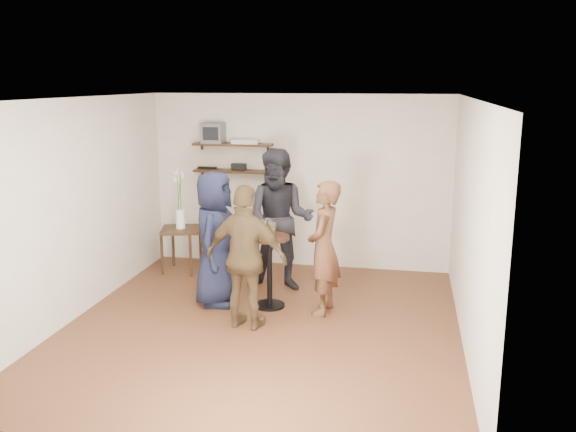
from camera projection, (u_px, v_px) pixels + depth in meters
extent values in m
cube|color=#4D2C18|center=(261.00, 329.00, 7.05)|extent=(4.50, 5.00, 0.04)
cube|color=white|center=(259.00, 97.00, 6.47)|extent=(4.50, 5.00, 0.04)
cube|color=silver|center=(300.00, 181.00, 9.17)|extent=(4.50, 0.04, 2.60)
cube|color=silver|center=(176.00, 294.00, 4.35)|extent=(4.50, 0.04, 2.60)
cube|color=silver|center=(74.00, 209.00, 7.19)|extent=(0.04, 5.00, 2.60)
cube|color=silver|center=(472.00, 227.00, 6.33)|extent=(0.04, 5.00, 2.60)
cube|color=black|center=(233.00, 144.00, 9.10)|extent=(1.20, 0.25, 0.04)
cube|color=black|center=(233.00, 171.00, 9.19)|extent=(1.20, 0.25, 0.04)
cube|color=#59595B|center=(214.00, 133.00, 9.12)|extent=(0.32, 0.30, 0.30)
cube|color=silver|center=(246.00, 142.00, 9.05)|extent=(0.40, 0.24, 0.06)
cube|color=black|center=(239.00, 167.00, 9.16)|extent=(0.22, 0.10, 0.10)
cube|color=black|center=(207.00, 168.00, 9.31)|extent=(0.30, 0.05, 0.03)
cube|color=black|center=(181.00, 230.00, 8.98)|extent=(0.67, 0.67, 0.04)
cylinder|color=black|center=(162.00, 254.00, 8.88)|extent=(0.04, 0.04, 0.61)
cylinder|color=black|center=(190.00, 256.00, 8.80)|extent=(0.04, 0.04, 0.61)
cylinder|color=black|center=(173.00, 246.00, 9.30)|extent=(0.04, 0.04, 0.61)
cylinder|color=black|center=(201.00, 248.00, 9.22)|extent=(0.04, 0.04, 0.61)
cylinder|color=white|center=(180.00, 219.00, 8.94)|extent=(0.13, 0.13, 0.29)
cylinder|color=#2A661D|center=(178.00, 199.00, 8.88)|extent=(0.01, 0.07, 0.52)
cone|color=white|center=(175.00, 178.00, 8.82)|extent=(0.07, 0.08, 0.11)
cylinder|color=#2A661D|center=(181.00, 197.00, 8.88)|extent=(0.03, 0.05, 0.58)
cone|color=white|center=(182.00, 174.00, 8.81)|extent=(0.10, 0.12, 0.12)
cylinder|color=#2A661D|center=(179.00, 196.00, 8.85)|extent=(0.09, 0.08, 0.63)
cone|color=white|center=(177.00, 170.00, 8.74)|extent=(0.12, 0.12, 0.12)
cylinder|color=black|center=(269.00, 238.00, 7.50)|extent=(0.50, 0.50, 0.04)
cylinder|color=black|center=(270.00, 272.00, 7.59)|extent=(0.07, 0.07, 0.85)
cylinder|color=black|center=(270.00, 305.00, 7.69)|extent=(0.39, 0.39, 0.03)
cylinder|color=silver|center=(264.00, 237.00, 7.46)|extent=(0.06, 0.06, 0.00)
cylinder|color=silver|center=(264.00, 233.00, 7.45)|extent=(0.01, 0.01, 0.09)
cylinder|color=silver|center=(264.00, 224.00, 7.43)|extent=(0.07, 0.07, 0.12)
cylinder|color=#E1C85C|center=(264.00, 226.00, 7.43)|extent=(0.07, 0.07, 0.06)
cylinder|color=silver|center=(274.00, 237.00, 7.44)|extent=(0.06, 0.06, 0.00)
cylinder|color=silver|center=(274.00, 233.00, 7.43)|extent=(0.01, 0.01, 0.08)
cylinder|color=silver|center=(273.00, 226.00, 7.41)|extent=(0.06, 0.06, 0.10)
cylinder|color=#E1C85C|center=(274.00, 228.00, 7.42)|extent=(0.06, 0.06, 0.06)
cylinder|color=silver|center=(268.00, 235.00, 7.55)|extent=(0.06, 0.06, 0.00)
cylinder|color=silver|center=(268.00, 231.00, 7.54)|extent=(0.01, 0.01, 0.09)
cylinder|color=silver|center=(268.00, 223.00, 7.52)|extent=(0.07, 0.07, 0.11)
cylinder|color=#E1C85C|center=(268.00, 225.00, 7.53)|extent=(0.06, 0.06, 0.06)
cylinder|color=silver|center=(271.00, 236.00, 7.50)|extent=(0.06, 0.06, 0.00)
cylinder|color=silver|center=(271.00, 232.00, 7.49)|extent=(0.01, 0.01, 0.09)
cylinder|color=silver|center=(271.00, 225.00, 7.47)|extent=(0.07, 0.07, 0.11)
cylinder|color=#E1C85C|center=(271.00, 226.00, 7.48)|extent=(0.06, 0.06, 0.06)
imported|color=maroon|center=(324.00, 248.00, 7.32)|extent=(0.45, 0.63, 1.64)
imported|color=black|center=(280.00, 220.00, 8.15)|extent=(0.94, 0.74, 1.92)
imported|color=black|center=(215.00, 239.00, 7.62)|extent=(0.57, 0.85, 1.70)
imported|color=#4E3A21|center=(246.00, 258.00, 6.88)|extent=(1.03, 0.55, 1.66)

